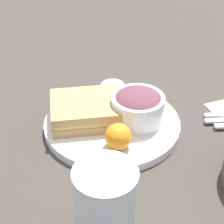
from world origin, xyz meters
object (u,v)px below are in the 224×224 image
at_px(salad_bowl, 138,106).
at_px(drink_glass, 106,210).
at_px(sandwich, 87,110).
at_px(plate, 112,124).
at_px(dressing_cup, 113,92).

bearing_deg(salad_bowl, drink_glass, 56.82).
bearing_deg(sandwich, plate, 151.29).
height_order(plate, sandwich, sandwich).
bearing_deg(salad_bowl, dressing_cup, -77.34).
xyz_separation_m(salad_bowl, dressing_cup, (0.02, -0.08, -0.01)).
distance_m(salad_bowl, drink_glass, 0.27).
height_order(plate, dressing_cup, dressing_cup).
height_order(sandwich, dressing_cup, sandwich).
relative_size(plate, dressing_cup, 5.42).
relative_size(plate, drink_glass, 1.97).
height_order(salad_bowl, dressing_cup, salad_bowl).
distance_m(plate, salad_bowl, 0.06).
distance_m(sandwich, drink_glass, 0.27).
distance_m(plate, drink_glass, 0.27).
distance_m(plate, sandwich, 0.06).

